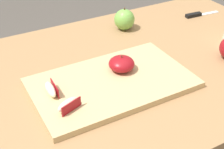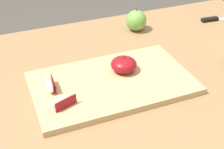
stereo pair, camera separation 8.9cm
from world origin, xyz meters
name	(u,v)px [view 2 (the right image)]	position (x,y,z in m)	size (l,w,h in m)	color
dining_table	(127,96)	(0.00, 0.00, 0.63)	(1.30, 0.77, 0.74)	#9E754C
cutting_board	(112,83)	(-0.08, -0.07, 0.75)	(0.45, 0.27, 0.02)	tan
apple_half_skin_up	(124,64)	(-0.03, -0.03, 0.78)	(0.08, 0.08, 0.05)	maroon
apple_wedge_back	(63,101)	(-0.23, -0.12, 0.77)	(0.07, 0.04, 0.03)	#F4EACC
apple_wedge_left	(50,85)	(-0.25, -0.04, 0.77)	(0.03, 0.07, 0.03)	#F4EACC
paring_knife	(213,19)	(0.47, 0.20, 0.75)	(0.16, 0.03, 0.01)	silver
whole_apple_granny_green	(136,20)	(0.14, 0.24, 0.78)	(0.08, 0.08, 0.09)	#70AD47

